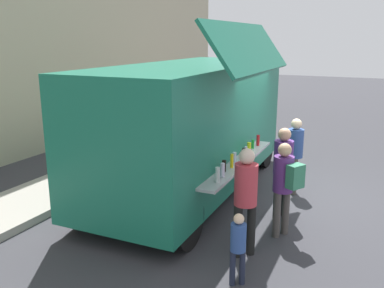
{
  "coord_description": "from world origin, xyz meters",
  "views": [
    {
      "loc": [
        -8.61,
        -1.88,
        3.3
      ],
      "look_at": [
        -1.57,
        1.51,
        1.3
      ],
      "focal_mm": 38.72,
      "sensor_mm": 36.0,
      "label": 1
    }
  ],
  "objects_px": {
    "trash_bin": "(176,129)",
    "customer_front_ordering": "(283,165)",
    "customer_mid_with_backpack": "(285,181)",
    "food_truck_main": "(192,124)",
    "child_near_queue": "(238,243)",
    "customer_rear_waiting": "(246,193)",
    "customer_extra_browsing": "(295,149)"
  },
  "relations": [
    {
      "from": "child_near_queue",
      "to": "customer_rear_waiting",
      "type": "bearing_deg",
      "value": -23.14
    },
    {
      "from": "trash_bin",
      "to": "customer_extra_browsing",
      "type": "distance_m",
      "value": 5.21
    },
    {
      "from": "customer_front_ordering",
      "to": "child_near_queue",
      "type": "bearing_deg",
      "value": 117.02
    },
    {
      "from": "trash_bin",
      "to": "customer_extra_browsing",
      "type": "relative_size",
      "value": 0.56
    },
    {
      "from": "customer_front_ordering",
      "to": "trash_bin",
      "type": "bearing_deg",
      "value": -16.73
    },
    {
      "from": "trash_bin",
      "to": "child_near_queue",
      "type": "bearing_deg",
      "value": -146.22
    },
    {
      "from": "customer_front_ordering",
      "to": "customer_mid_with_backpack",
      "type": "relative_size",
      "value": 1.05
    },
    {
      "from": "food_truck_main",
      "to": "customer_rear_waiting",
      "type": "height_order",
      "value": "food_truck_main"
    },
    {
      "from": "trash_bin",
      "to": "food_truck_main",
      "type": "bearing_deg",
      "value": -147.52
    },
    {
      "from": "customer_rear_waiting",
      "to": "trash_bin",
      "type": "bearing_deg",
      "value": -7.38
    },
    {
      "from": "trash_bin",
      "to": "child_near_queue",
      "type": "xyz_separation_m",
      "value": [
        -6.66,
        -4.45,
        0.17
      ]
    },
    {
      "from": "trash_bin",
      "to": "child_near_queue",
      "type": "distance_m",
      "value": 8.01
    },
    {
      "from": "customer_front_ordering",
      "to": "customer_mid_with_backpack",
      "type": "bearing_deg",
      "value": 132.61
    },
    {
      "from": "food_truck_main",
      "to": "customer_rear_waiting",
      "type": "bearing_deg",
      "value": -139.82
    },
    {
      "from": "customer_rear_waiting",
      "to": "child_near_queue",
      "type": "height_order",
      "value": "customer_rear_waiting"
    },
    {
      "from": "child_near_queue",
      "to": "food_truck_main",
      "type": "bearing_deg",
      "value": -0.3
    },
    {
      "from": "food_truck_main",
      "to": "customer_mid_with_backpack",
      "type": "distance_m",
      "value": 2.72
    },
    {
      "from": "customer_front_ordering",
      "to": "customer_extra_browsing",
      "type": "bearing_deg",
      "value": -60.5
    },
    {
      "from": "customer_rear_waiting",
      "to": "customer_front_ordering",
      "type": "bearing_deg",
      "value": -48.86
    },
    {
      "from": "customer_front_ordering",
      "to": "customer_rear_waiting",
      "type": "bearing_deg",
      "value": 111.2
    },
    {
      "from": "trash_bin",
      "to": "customer_mid_with_backpack",
      "type": "distance_m",
      "value": 6.81
    },
    {
      "from": "trash_bin",
      "to": "customer_mid_with_backpack",
      "type": "height_order",
      "value": "customer_mid_with_backpack"
    },
    {
      "from": "customer_mid_with_backpack",
      "to": "child_near_queue",
      "type": "relative_size",
      "value": 1.56
    },
    {
      "from": "food_truck_main",
      "to": "customer_mid_with_backpack",
      "type": "height_order",
      "value": "food_truck_main"
    },
    {
      "from": "customer_rear_waiting",
      "to": "customer_extra_browsing",
      "type": "xyz_separation_m",
      "value": [
        3.06,
        -0.09,
        -0.05
      ]
    },
    {
      "from": "trash_bin",
      "to": "customer_front_ordering",
      "type": "distance_m",
      "value": 6.11
    },
    {
      "from": "food_truck_main",
      "to": "customer_rear_waiting",
      "type": "distance_m",
      "value": 2.99
    },
    {
      "from": "customer_rear_waiting",
      "to": "food_truck_main",
      "type": "bearing_deg",
      "value": -2.0
    },
    {
      "from": "trash_bin",
      "to": "child_near_queue",
      "type": "relative_size",
      "value": 0.88
    },
    {
      "from": "customer_rear_waiting",
      "to": "child_near_queue",
      "type": "relative_size",
      "value": 1.65
    },
    {
      "from": "food_truck_main",
      "to": "customer_extra_browsing",
      "type": "distance_m",
      "value": 2.28
    },
    {
      "from": "trash_bin",
      "to": "customer_front_ordering",
      "type": "xyz_separation_m",
      "value": [
        -4.17,
        -4.43,
        0.57
      ]
    }
  ]
}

